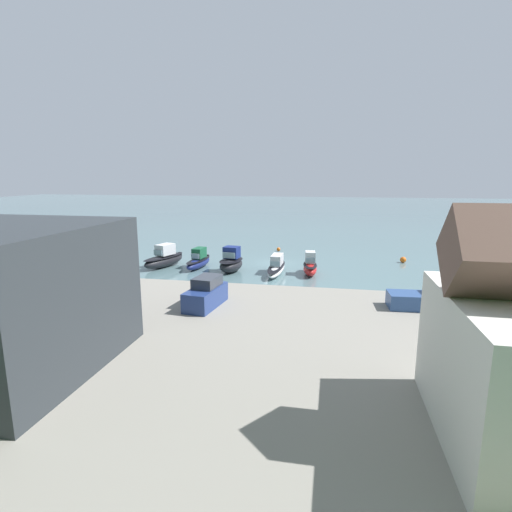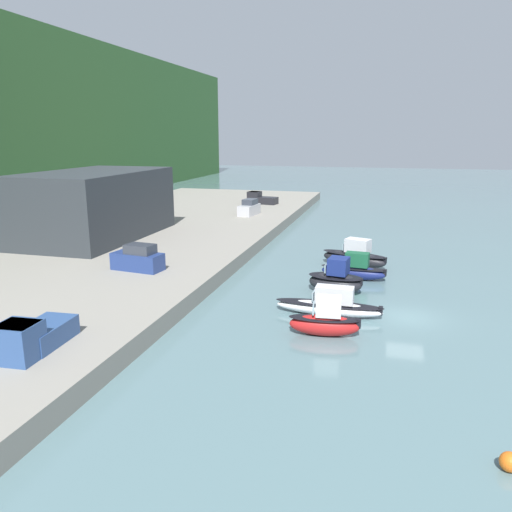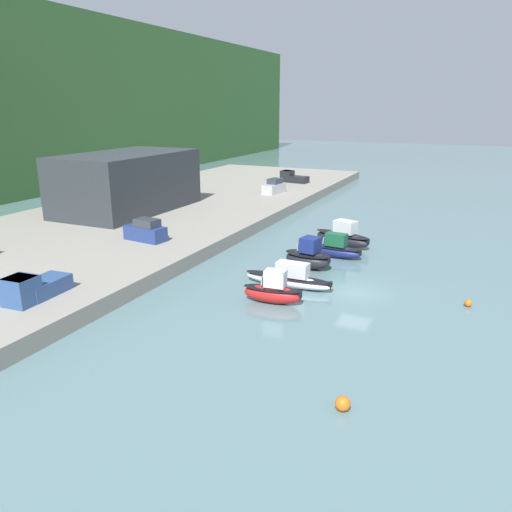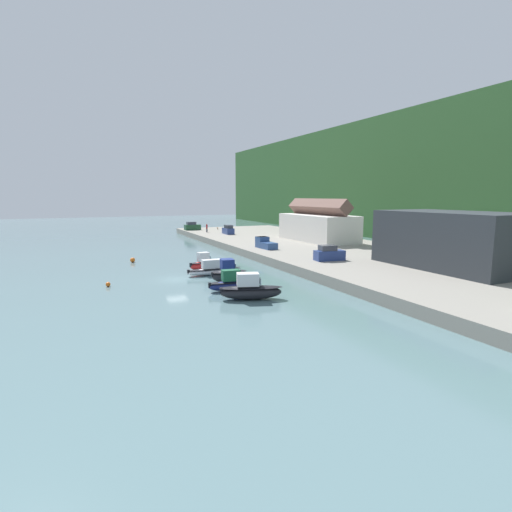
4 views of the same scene
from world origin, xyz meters
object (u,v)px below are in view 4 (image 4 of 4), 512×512
(moored_boat_3, at_px, (233,283))
(moored_boat_0, at_px, (204,264))
(moored_boat_1, at_px, (214,269))
(parked_car_0, at_px, (192,226))
(dog_on_quay, at_px, (218,228))
(person_on_quay, at_px, (207,228))
(moored_boat_4, at_px, (250,290))
(parked_car_2, at_px, (329,254))
(pickup_truck_1, at_px, (265,243))
(parked_car_1, at_px, (228,230))
(mooring_buoy_0, at_px, (133,260))
(mooring_buoy_1, at_px, (108,284))
(moored_boat_2, at_px, (229,274))

(moored_boat_3, bearing_deg, moored_boat_0, -177.72)
(moored_boat_1, distance_m, parked_car_0, 55.84)
(moored_boat_1, bearing_deg, dog_on_quay, 161.50)
(moored_boat_1, height_order, person_on_quay, person_on_quay)
(moored_boat_4, relative_size, parked_car_2, 1.51)
(moored_boat_4, relative_size, pickup_truck_1, 1.37)
(moored_boat_3, xyz_separation_m, parked_car_2, (-6.42, 17.03, 1.38))
(parked_car_1, bearing_deg, mooring_buoy_0, -133.31)
(parked_car_1, distance_m, dog_on_quay, 12.39)
(moored_boat_3, distance_m, dog_on_quay, 64.54)
(person_on_quay, bearing_deg, moored_boat_3, -14.67)
(parked_car_2, bearing_deg, mooring_buoy_1, -85.41)
(mooring_buoy_1, bearing_deg, parked_car_2, 87.25)
(pickup_truck_1, xyz_separation_m, dog_on_quay, (-39.31, 4.83, -0.36))
(moored_boat_1, distance_m, moored_boat_2, 5.14)
(mooring_buoy_0, bearing_deg, mooring_buoy_1, -16.53)
(mooring_buoy_0, bearing_deg, moored_boat_4, 15.31)
(moored_boat_2, height_order, person_on_quay, person_on_quay)
(moored_boat_1, xyz_separation_m, moored_boat_2, (5.13, 0.18, 0.33))
(parked_car_2, distance_m, pickup_truck_1, 16.00)
(moored_boat_0, relative_size, parked_car_1, 1.07)
(moored_boat_3, xyz_separation_m, mooring_buoy_1, (-7.83, -12.33, -0.58))
(person_on_quay, xyz_separation_m, mooring_buoy_0, (31.54, -22.06, -2.03))
(moored_boat_0, relative_size, person_on_quay, 2.13)
(parked_car_2, xyz_separation_m, pickup_truck_1, (-15.81, -2.43, -0.10))
(moored_boat_2, relative_size, mooring_buoy_0, 6.06)
(moored_boat_2, xyz_separation_m, dog_on_quay, (-57.29, 18.31, 0.71))
(moored_boat_1, bearing_deg, pickup_truck_1, 134.27)
(moored_boat_0, relative_size, mooring_buoy_1, 8.50)
(parked_car_0, distance_m, parked_car_1, 15.36)
(moored_boat_3, height_order, parked_car_0, parked_car_0)
(moored_boat_0, xyz_separation_m, parked_car_2, (6.64, 16.23, 1.30))
(parked_car_2, xyz_separation_m, mooring_buoy_1, (-1.41, -29.36, -1.95))
(parked_car_0, xyz_separation_m, mooring_buoy_1, (56.03, -25.44, -1.95))
(moored_boat_0, distance_m, mooring_buoy_0, 13.84)
(parked_car_2, distance_m, mooring_buoy_1, 29.46)
(parked_car_2, bearing_deg, moored_boat_3, -62.01)
(dog_on_quay, distance_m, mooring_buoy_1, 62.42)
(moored_boat_2, xyz_separation_m, pickup_truck_1, (-17.98, 13.49, 1.07))
(parked_car_0, bearing_deg, mooring_buoy_1, -28.03)
(moored_boat_0, height_order, moored_boat_4, moored_boat_4)
(moored_boat_2, distance_m, parked_car_0, 60.81)
(moored_boat_0, xyz_separation_m, moored_boat_3, (13.06, -0.79, -0.08))
(moored_boat_2, relative_size, dog_on_quay, 5.15)
(moored_boat_4, distance_m, mooring_buoy_0, 29.37)
(parked_car_1, bearing_deg, moored_boat_4, -106.27)
(moored_boat_2, xyz_separation_m, parked_car_2, (-2.17, 15.91, 1.17))
(moored_boat_3, xyz_separation_m, moored_boat_4, (4.19, 0.26, 0.15))
(moored_boat_2, bearing_deg, mooring_buoy_1, -97.00)
(moored_boat_3, height_order, dog_on_quay, moored_boat_3)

